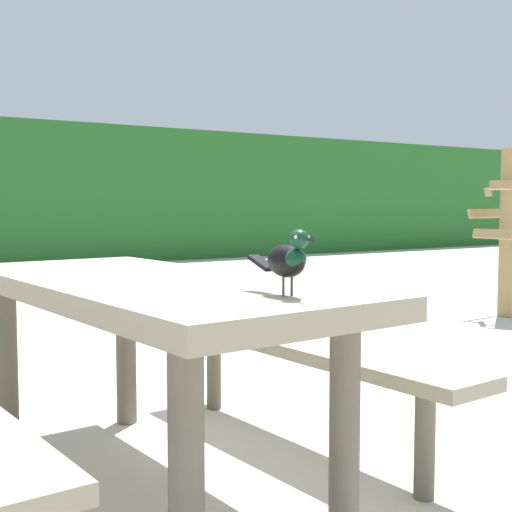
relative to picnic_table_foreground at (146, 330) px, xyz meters
The scene contains 4 objects.
ground_plane 0.69m from the picnic_table_foreground, 41.01° to the left, with size 60.00×60.00×0.00m, color beige.
picnic_table_foreground is the anchor object (origin of this frame).
bird_grackle 0.73m from the picnic_table_foreground, 79.45° to the right, with size 0.07×0.29×0.18m.
stalk_post_right_side 4.52m from the picnic_table_foreground, 21.85° to the left, with size 0.49×0.56×1.48m.
Camera 1 is at (-1.27, -2.44, 0.99)m, focal length 48.40 mm.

